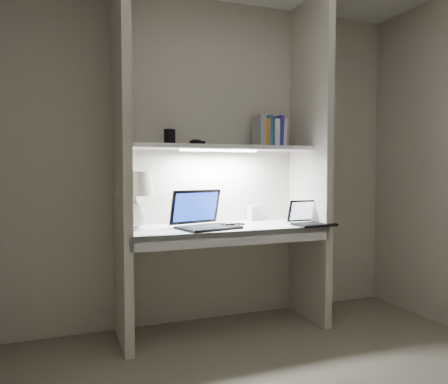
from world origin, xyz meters
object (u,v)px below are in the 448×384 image
laptop_main (204,219)px  speaker (254,213)px  laptop_netbook (311,219)px  book_row (269,132)px  table_lamp (135,191)px

laptop_main → speaker: laptop_main is taller
laptop_main → laptop_netbook: size_ratio=1.65×
laptop_netbook → speaker: 0.48m
laptop_netbook → speaker: size_ratio=2.32×
laptop_netbook → book_row: bearing=124.1°
table_lamp → laptop_main: bearing=-6.8°
speaker → book_row: 0.66m
table_lamp → laptop_main: 0.52m
table_lamp → laptop_main: table_lamp is taller
laptop_main → laptop_netbook: (0.80, -0.13, -0.02)m
laptop_main → laptop_netbook: 0.82m
speaker → laptop_netbook: bearing=-60.5°
book_row → laptop_netbook: bearing=-54.9°
book_row → laptop_main: bearing=-165.2°
speaker → book_row: book_row is taller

